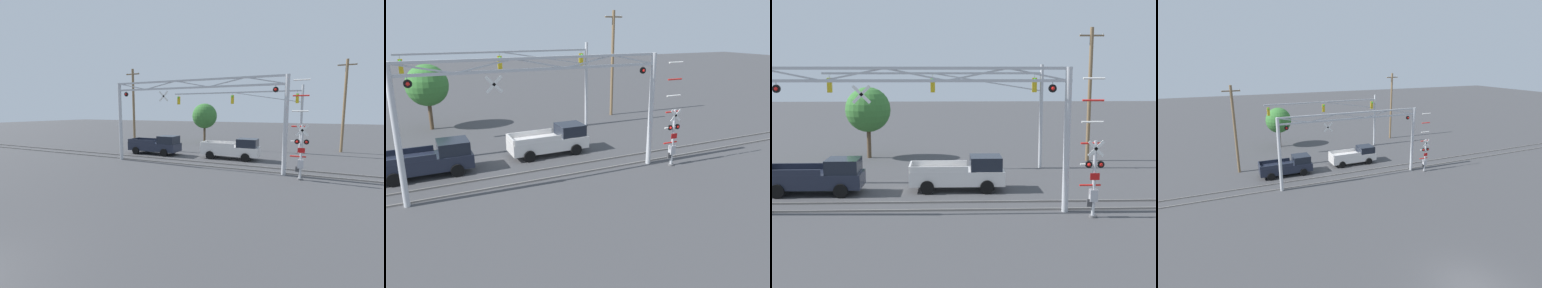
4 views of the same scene
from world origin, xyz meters
TOP-DOWN VIEW (x-y plane):
  - rail_track_near at (0.00, 16.77)m, footprint 80.00×0.08m
  - rail_track_far at (0.00, 18.21)m, footprint 80.00×0.08m
  - crossing_gantry at (-0.01, 16.49)m, footprint 14.58×0.31m
  - crossing_signal_mast at (8.18, 15.54)m, footprint 1.12×0.35m
  - traffic_signal_span at (3.72, 27.06)m, footprint 15.05×0.39m
  - pickup_truck_lead at (2.28, 20.95)m, footprint 5.36×2.19m
  - pickup_truck_following at (-5.67, 20.38)m, footprint 5.44×2.19m
  - utility_pole_right at (12.06, 29.67)m, footprint 1.80×0.28m
  - background_tree_beyond_span at (-4.68, 31.44)m, footprint 3.48×3.48m

SIDE VIEW (x-z plane):
  - rail_track_near at x=0.00m, z-range 0.00..0.10m
  - rail_track_far at x=0.00m, z-range 0.00..0.10m
  - pickup_truck_lead at x=2.28m, z-range -0.04..1.93m
  - pickup_truck_following at x=-5.67m, z-range -0.04..1.94m
  - crossing_signal_mast at x=8.18m, z-range -1.20..5.28m
  - background_tree_beyond_span at x=-4.68m, z-range 1.01..6.54m
  - crossing_gantry at x=-0.01m, z-range 1.07..8.04m
  - utility_pole_right at x=12.06m, z-range 0.15..10.06m
  - traffic_signal_span at x=3.72m, z-range 1.54..8.74m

